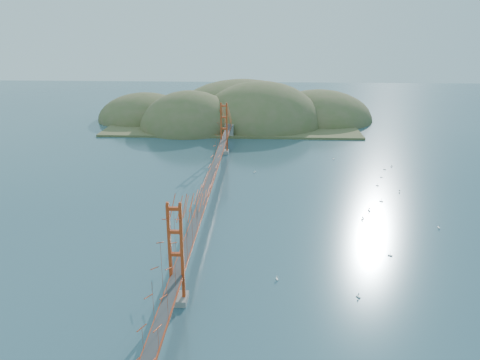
{
  "coord_description": "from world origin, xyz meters",
  "views": [
    {
      "loc": [
        9.03,
        -73.64,
        29.25
      ],
      "look_at": [
        5.19,
        0.0,
        3.88
      ],
      "focal_mm": 35.0,
      "sensor_mm": 36.0,
      "label": 1
    }
  ],
  "objects_px": {
    "sailboat_0": "(369,210)",
    "sailboat_2": "(390,255)",
    "sailboat_1": "(377,185)",
    "bridge": "(209,161)"
  },
  "relations": [
    {
      "from": "bridge",
      "to": "sailboat_1",
      "type": "height_order",
      "value": "bridge"
    },
    {
      "from": "bridge",
      "to": "sailboat_1",
      "type": "bearing_deg",
      "value": 16.7
    },
    {
      "from": "sailboat_0",
      "to": "sailboat_2",
      "type": "relative_size",
      "value": 1.07
    },
    {
      "from": "sailboat_0",
      "to": "sailboat_2",
      "type": "xyz_separation_m",
      "value": [
        -0.41,
        -15.1,
        -0.01
      ]
    },
    {
      "from": "sailboat_0",
      "to": "sailboat_1",
      "type": "height_order",
      "value": "sailboat_0"
    },
    {
      "from": "sailboat_2",
      "to": "bridge",
      "type": "bearing_deg",
      "value": 144.54
    },
    {
      "from": "sailboat_1",
      "to": "sailboat_2",
      "type": "bearing_deg",
      "value": -99.3
    },
    {
      "from": "bridge",
      "to": "sailboat_0",
      "type": "xyz_separation_m",
      "value": [
        26.21,
        -3.27,
        -6.85
      ]
    },
    {
      "from": "sailboat_0",
      "to": "sailboat_2",
      "type": "bearing_deg",
      "value": -91.57
    },
    {
      "from": "bridge",
      "to": "sailboat_2",
      "type": "distance_m",
      "value": 32.4
    }
  ]
}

